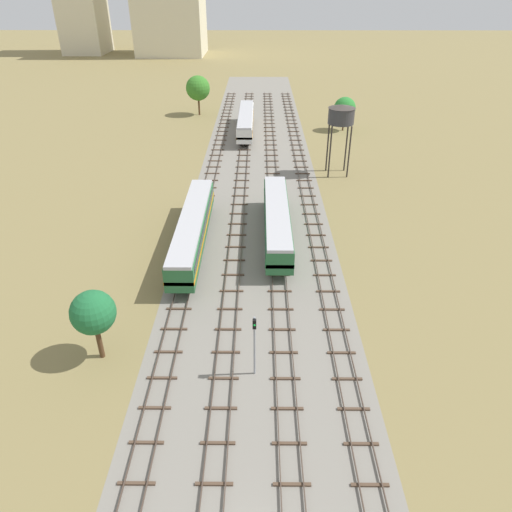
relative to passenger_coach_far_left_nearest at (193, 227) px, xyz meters
The scene contains 14 objects.
ground_plane 22.81m from the passenger_coach_far_left_nearest, 71.17° to the left, with size 480.00×480.00×0.00m, color olive.
ballast_bed 22.81m from the passenger_coach_far_left_nearest, 71.17° to the left, with size 18.63×176.00×0.01m, color gray.
track_far_left 22.58m from the passenger_coach_far_left_nearest, 90.00° to the left, with size 2.40×126.00×0.29m.
track_left 23.10m from the passenger_coach_far_left_nearest, 77.74° to the left, with size 2.40×126.00×0.29m.
track_centre_left 24.60m from the passenger_coach_far_left_nearest, 66.52° to the left, with size 2.40×126.00×0.29m.
track_centre 26.91m from the passenger_coach_far_left_nearest, 56.91° to the left, with size 2.40×126.00×0.29m.
passenger_coach_far_left_nearest is the anchor object (origin of this frame).
diesel_railcar_centre_left_near 10.00m from the passenger_coach_far_left_nearest, 12.71° to the left, with size 2.96×20.50×3.80m.
passenger_coach_left_mid 47.13m from the passenger_coach_far_left_nearest, 84.06° to the left, with size 2.96×22.00×3.80m.
water_tower 32.09m from the passenger_coach_far_left_nearest, 50.31° to the left, with size 4.15×4.15×10.93m.
signal_post_nearest 21.77m from the passenger_coach_far_left_nearest, 70.35° to the right, with size 0.28×0.47×5.69m.
lineside_tree_0 55.02m from the passenger_coach_far_left_nearest, 63.11° to the left, with size 4.40×4.40×6.71m.
lineside_tree_1 19.42m from the passenger_coach_far_left_nearest, 106.36° to the right, with size 3.61×3.61×6.42m.
lineside_tree_2 62.02m from the passenger_coach_far_left_nearest, 95.74° to the left, with size 5.38×5.38×8.60m.
Camera 1 is at (0.32, -13.44, 27.36)m, focal length 32.99 mm.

